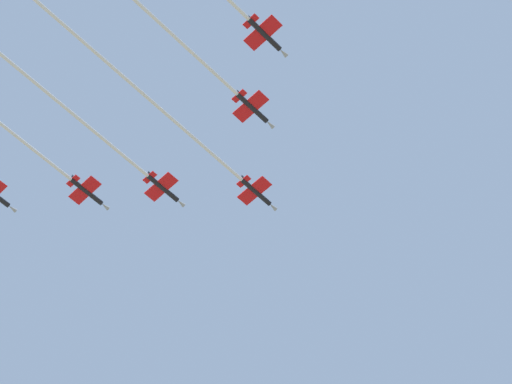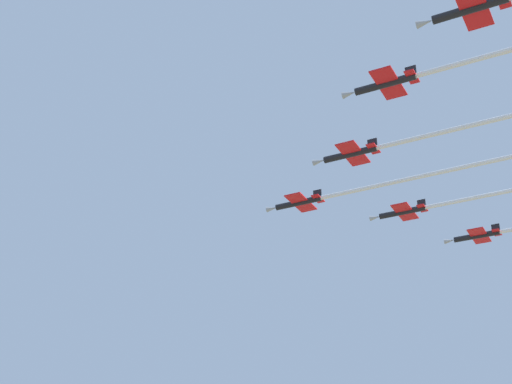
# 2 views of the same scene
# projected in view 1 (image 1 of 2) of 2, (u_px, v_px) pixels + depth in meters

# --- Properties ---
(jet_lead) EXTENTS (62.74, 50.33, 2.30)m
(jet_lead) POSITION_uv_depth(u_px,v_px,m) (168.00, 115.00, 192.11)
(jet_lead) COLOR black
(jet_port_inner) EXTENTS (56.71, 45.51, 2.30)m
(jet_port_inner) POSITION_uv_depth(u_px,v_px,m) (82.00, 122.00, 192.27)
(jet_port_inner) COLOR black
(jet_starboard_inner) EXTENTS (51.87, 41.66, 2.30)m
(jet_starboard_inner) POSITION_uv_depth(u_px,v_px,m) (182.00, 44.00, 184.10)
(jet_starboard_inner) COLOR black
(jet_port_outer) EXTENTS (49.55, 39.80, 2.30)m
(jet_port_outer) POSITION_uv_depth(u_px,v_px,m) (19.00, 138.00, 196.37)
(jet_port_outer) COLOR black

